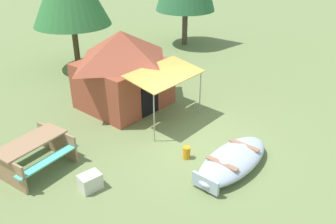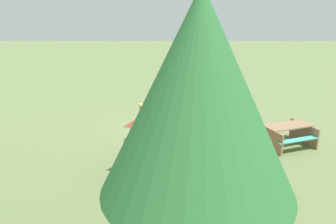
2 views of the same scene
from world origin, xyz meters
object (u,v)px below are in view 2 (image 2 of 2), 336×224
object	(u,v)px
beached_rowboat	(173,115)
cooler_box	(253,126)
pine_tree_back_right	(199,96)
fuel_can	(189,124)
canvas_cabin_tent	(189,128)
picnic_table	(287,133)

from	to	relation	value
beached_rowboat	cooler_box	xyz separation A→B (m)	(-3.26, 1.36, -0.04)
pine_tree_back_right	fuel_can	bearing A→B (deg)	-93.14
fuel_can	canvas_cabin_tent	bearing A→B (deg)	85.91
cooler_box	beached_rowboat	bearing A→B (deg)	-22.68
canvas_cabin_tent	fuel_can	xyz separation A→B (m)	(-0.27, -3.76, -1.17)
picnic_table	cooler_box	world-z (taller)	picnic_table
beached_rowboat	pine_tree_back_right	xyz separation A→B (m)	(-0.21, 9.26, 3.25)
canvas_cabin_tent	pine_tree_back_right	xyz separation A→B (m)	(0.18, 4.46, 2.15)
picnic_table	beached_rowboat	bearing A→B (deg)	-36.09
picnic_table	cooler_box	xyz separation A→B (m)	(0.80, -1.60, -0.29)
beached_rowboat	pine_tree_back_right	distance (m)	9.81
canvas_cabin_tent	fuel_can	size ratio (longest dim) A/B	12.65
canvas_cabin_tent	fuel_can	bearing A→B (deg)	-94.09
beached_rowboat	fuel_can	xyz separation A→B (m)	(-0.67, 1.03, -0.07)
cooler_box	fuel_can	bearing A→B (deg)	-7.37
picnic_table	cooler_box	distance (m)	1.81
fuel_can	pine_tree_back_right	distance (m)	8.89
canvas_cabin_tent	fuel_can	distance (m)	3.95
canvas_cabin_tent	pine_tree_back_right	bearing A→B (deg)	87.66
beached_rowboat	cooler_box	size ratio (longest dim) A/B	5.75
beached_rowboat	fuel_can	bearing A→B (deg)	122.96
fuel_can	pine_tree_back_right	size ratio (longest dim) A/B	0.07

